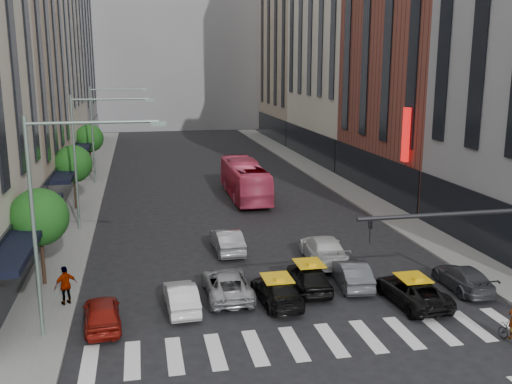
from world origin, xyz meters
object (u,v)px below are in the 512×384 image
streetlamp_far (102,122)px  pedestrian_far (66,285)px  taxi_center (309,277)px  car_red (102,313)px  car_white_front (181,297)px  streetlamp_mid (89,144)px  taxi_left (277,291)px  streetlamp_near (57,198)px  bus (245,180)px

streetlamp_far → pedestrian_far: size_ratio=4.90×
taxi_center → car_red: bearing=14.0°
streetlamp_far → car_white_front: streetlamp_far is taller
streetlamp_mid → car_white_front: bearing=-71.2°
streetlamp_far → taxi_left: (9.33, -30.43, -5.29)m
streetlamp_near → taxi_left: streetlamp_near is taller
car_red → taxi_center: (9.89, 2.19, 0.05)m
car_red → taxi_left: 8.01m
car_red → taxi_center: bearing=-172.3°
streetlamp_near → bus: streetlamp_near is taller
streetlamp_near → car_white_front: streetlamp_near is taller
bus → taxi_left: bearing=83.9°
streetlamp_far → bus: bearing=-35.5°
streetlamp_near → car_red: size_ratio=2.37×
bus → car_white_front: bearing=72.6°
taxi_center → pedestrian_far: size_ratio=2.22×
car_white_front → car_red: bearing=15.0°
taxi_left → pedestrian_far: pedestrian_far is taller
streetlamp_near → streetlamp_mid: 16.00m
streetlamp_mid → bus: 14.73m
taxi_left → taxi_center: taxi_center is taller
streetlamp_near → pedestrian_far: size_ratio=4.90×
streetlamp_mid → car_red: (1.38, -15.38, -5.26)m
streetlamp_near → pedestrian_far: streetlamp_near is taller
streetlamp_far → taxi_center: 31.73m
streetlamp_mid → taxi_left: 17.98m
streetlamp_mid → taxi_center: 18.12m
streetlamp_mid → taxi_left: bearing=-57.1°
streetlamp_mid → pedestrian_far: (-0.36, -12.87, -4.84)m
taxi_left → taxi_center: (1.94, 1.23, 0.08)m
car_red → car_white_front: car_red is taller
taxi_left → bus: bus is taller
streetlamp_far → taxi_left: bearing=-73.0°
streetlamp_mid → bus: bearing=32.4°
streetlamp_mid → taxi_center: bearing=-49.5°
streetlamp_near → car_white_front: bearing=19.7°
pedestrian_far → taxi_left: bearing=143.0°
streetlamp_mid → pedestrian_far: bearing=-91.6°
taxi_center → pedestrian_far: (-11.62, 0.33, 0.37)m
streetlamp_mid → bus: size_ratio=0.81×
taxi_left → streetlamp_mid: bearing=-61.0°
car_white_front → taxi_left: bearing=174.9°
streetlamp_far → taxi_center: (11.27, -29.20, -5.21)m
taxi_left → bus: 22.13m
car_white_front → bus: 22.92m
streetlamp_mid → bus: (11.88, 7.53, -4.35)m
streetlamp_near → pedestrian_far: 5.77m
streetlamp_far → car_red: size_ratio=2.37×
taxi_left → bus: (2.55, 21.96, 0.94)m
streetlamp_mid → taxi_left: (9.33, -14.43, -5.29)m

